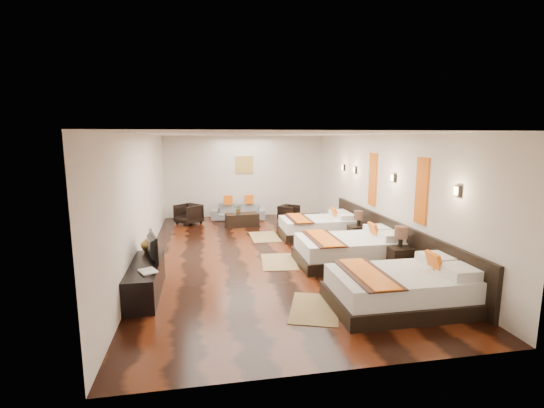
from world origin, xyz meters
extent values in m
cube|color=black|center=(0.00, 0.00, 0.00)|extent=(5.50, 9.50, 0.01)
cube|color=white|center=(0.00, 0.00, 2.80)|extent=(5.50, 9.50, 0.01)
cube|color=silver|center=(0.00, 4.75, 1.40)|extent=(5.50, 0.01, 2.80)
cube|color=silver|center=(-2.75, 0.00, 1.40)|extent=(0.01, 9.50, 2.80)
cube|color=silver|center=(2.75, 0.00, 1.40)|extent=(0.01, 9.50, 2.80)
cube|color=black|center=(2.71, -0.80, 0.45)|extent=(0.08, 6.60, 0.90)
cube|color=black|center=(1.67, -3.23, 0.12)|extent=(2.33, 1.44, 0.24)
cube|color=white|center=(1.67, -3.23, 0.41)|extent=(2.21, 1.33, 0.33)
cube|color=orange|center=(2.22, -3.23, 0.71)|extent=(0.17, 0.35, 0.36)
cube|color=#38190F|center=(1.06, -3.23, 0.59)|extent=(0.61, 1.46, 0.02)
cube|color=orange|center=(1.06, -3.23, 0.60)|extent=(0.42, 1.46, 0.02)
cube|color=black|center=(1.67, -0.96, 0.12)|extent=(2.31, 1.43, 0.24)
cube|color=white|center=(1.67, -0.96, 0.41)|extent=(2.20, 1.32, 0.33)
cube|color=orange|center=(2.22, -0.96, 0.70)|extent=(0.17, 0.35, 0.35)
cube|color=#38190F|center=(1.07, -0.96, 0.58)|extent=(0.60, 1.45, 0.02)
cube|color=orange|center=(1.07, -0.96, 0.60)|extent=(0.42, 1.45, 0.02)
cube|color=black|center=(1.67, 1.43, 0.11)|extent=(2.09, 1.29, 0.22)
cube|color=white|center=(1.67, 1.43, 0.37)|extent=(1.99, 1.19, 0.30)
cube|color=orange|center=(2.17, 1.43, 0.64)|extent=(0.16, 0.32, 0.32)
cube|color=#38190F|center=(1.12, 1.43, 0.53)|extent=(0.55, 1.31, 0.02)
cube|color=orange|center=(1.12, 1.43, 0.54)|extent=(0.38, 1.31, 0.02)
cube|color=black|center=(2.44, -1.72, 0.27)|extent=(0.49, 0.49, 0.54)
cylinder|color=black|center=(2.44, -1.72, 0.65)|extent=(0.09, 0.09, 0.22)
cylinder|color=#3F2619|center=(2.44, -1.72, 0.85)|extent=(0.26, 0.26, 0.24)
cube|color=black|center=(2.44, 0.43, 0.25)|extent=(0.44, 0.44, 0.49)
cylinder|color=black|center=(2.44, 0.43, 0.59)|extent=(0.08, 0.08, 0.20)
cylinder|color=#3F2619|center=(2.44, 0.43, 0.77)|extent=(0.24, 0.24, 0.22)
cube|color=olive|center=(0.25, -3.07, 0.01)|extent=(1.10, 1.38, 0.01)
cube|color=olive|center=(0.16, -0.62, 0.01)|extent=(0.88, 1.28, 0.01)
cube|color=olive|center=(0.20, 1.61, 0.01)|extent=(0.76, 1.21, 0.01)
cube|color=black|center=(-2.50, -1.97, 0.28)|extent=(0.50, 1.80, 0.55)
imported|color=black|center=(-2.45, -1.72, 0.79)|extent=(0.31, 0.84, 0.48)
imported|color=black|center=(-2.50, -2.46, 0.57)|extent=(0.37, 0.41, 0.03)
imported|color=brown|center=(-2.50, -1.18, 0.73)|extent=(0.42, 0.42, 0.35)
imported|color=slate|center=(-0.28, 4.12, 0.26)|extent=(1.89, 0.99, 0.53)
imported|color=black|center=(-1.93, 3.69, 0.32)|extent=(0.98, 0.98, 0.64)
imported|color=black|center=(1.34, 3.58, 0.26)|extent=(0.81, 0.81, 0.53)
cube|color=black|center=(-0.28, 3.07, 0.20)|extent=(1.05, 0.61, 0.40)
imported|color=#246120|center=(-0.37, 3.13, 0.54)|extent=(0.29, 0.26, 0.29)
cube|color=#D86014|center=(2.73, -1.90, 1.70)|extent=(0.04, 0.40, 1.30)
cube|color=#D86014|center=(2.73, 0.30, 1.70)|extent=(0.04, 0.40, 1.30)
cube|color=black|center=(2.71, -3.00, 1.85)|extent=(0.06, 0.12, 0.18)
cube|color=#FFD18C|center=(2.68, -3.00, 1.85)|extent=(0.02, 0.10, 0.14)
cube|color=black|center=(2.71, -0.80, 1.85)|extent=(0.06, 0.12, 0.18)
cube|color=#FFD18C|center=(2.68, -0.80, 1.85)|extent=(0.02, 0.10, 0.14)
cube|color=black|center=(2.71, 1.40, 1.85)|extent=(0.06, 0.12, 0.18)
cube|color=#FFD18C|center=(2.68, 1.40, 1.85)|extent=(0.02, 0.10, 0.14)
cube|color=black|center=(2.71, 2.30, 1.85)|extent=(0.06, 0.12, 0.18)
cube|color=#FFD18C|center=(2.68, 2.30, 1.85)|extent=(0.02, 0.10, 0.14)
cube|color=#AD873F|center=(0.00, 4.73, 1.80)|extent=(0.60, 0.04, 0.60)
camera|label=1|loc=(-1.48, -8.72, 2.72)|focal=25.58mm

